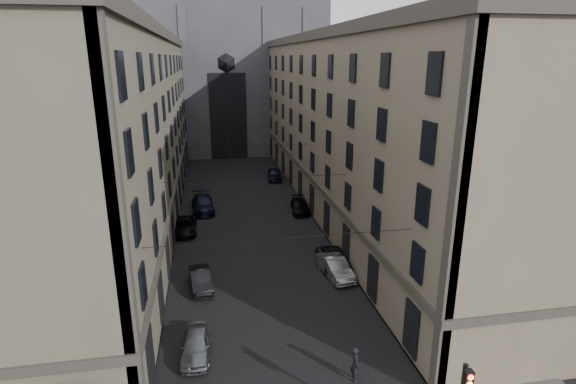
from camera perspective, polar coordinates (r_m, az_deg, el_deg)
sidewalk_left at (r=50.13m, az=-17.66°, el=-3.04°), size 7.00×80.00×0.15m
sidewalk_right at (r=51.61m, az=6.10°, el=-1.75°), size 7.00×80.00×0.15m
building_left at (r=48.45m, az=-22.09°, el=7.20°), size 13.60×60.60×18.85m
building_right at (r=50.40m, az=9.67°, el=8.50°), size 13.60×60.60×18.85m
gothic_tower at (r=85.96m, az=-8.28°, el=17.51°), size 35.00×23.00×58.00m
tram_wires at (r=47.56m, az=-5.80°, el=5.61°), size 14.00×60.00×0.43m
car_left_near at (r=27.40m, az=-11.57°, el=-18.46°), size 1.91×4.15×1.38m
car_left_midnear at (r=34.19m, az=-11.02°, el=-10.86°), size 1.89×4.26×1.36m
car_left_midfar at (r=44.78m, az=-13.01°, el=-4.20°), size 2.28×4.91×1.36m
car_left_far at (r=50.47m, az=-10.76°, el=-1.49°), size 2.65×5.79×1.64m
car_right_near at (r=35.45m, az=6.02°, el=-9.46°), size 2.11×4.69×1.49m
car_right_midnear at (r=36.83m, az=5.84°, el=-8.55°), size 2.28×4.81×1.33m
car_right_midfar at (r=49.38m, az=1.52°, el=-1.79°), size 2.36×4.80×1.34m
car_right_far at (r=62.36m, az=-1.72°, el=2.26°), size 2.33×4.78×1.57m
pedestrian at (r=25.34m, az=8.53°, el=-20.78°), size 0.53×0.75×1.94m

